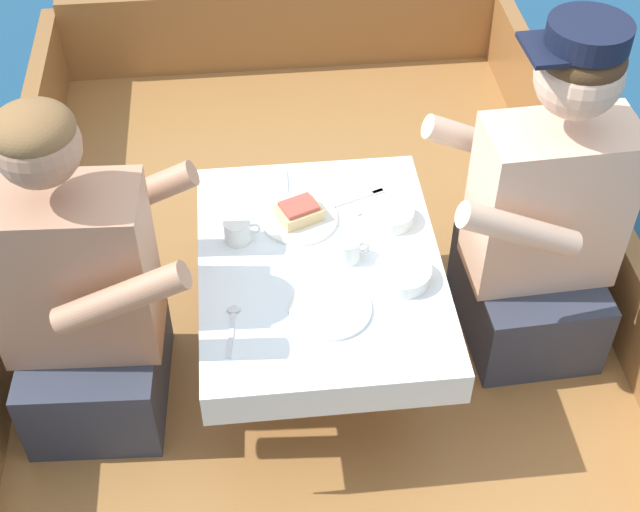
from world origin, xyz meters
The scene contains 18 objects.
ground_plane centered at (0.00, 0.00, 0.00)m, with size 60.00×60.00×0.00m, color navy.
boat_deck centered at (0.00, 0.00, 0.17)m, with size 1.90×3.30×0.35m, color #9E6B38.
gunwale_starboard centered at (0.92, 0.00, 0.50)m, with size 0.06×3.30×0.30m, color #936033.
bow_coaming centered at (0.00, 1.62, 0.52)m, with size 1.78×0.06×0.35m, color #936033.
cockpit_table centered at (0.00, 0.01, 0.71)m, with size 0.65×0.85×0.41m.
person_port centered at (-0.63, -0.06, 0.75)m, with size 0.54×0.46×1.00m.
person_starboard centered at (0.63, 0.07, 0.78)m, with size 0.54×0.46×1.05m.
plate_sandwich centered at (-0.04, 0.18, 0.76)m, with size 0.22×0.22×0.01m.
plate_bread centered at (0.01, -0.17, 0.76)m, with size 0.21×0.21×0.01m.
sandwich centered at (-0.04, 0.18, 0.79)m, with size 0.14×0.13×0.05m.
bowl_port_near centered at (0.21, -0.08, 0.78)m, with size 0.15×0.15×0.04m.
bowl_starboard_near centered at (0.22, 0.15, 0.78)m, with size 0.12×0.12×0.04m.
coffee_cup_port centered at (0.07, 0.01, 0.79)m, with size 0.10×0.07×0.07m.
coffee_cup_starboard centered at (-0.21, 0.12, 0.79)m, with size 0.10×0.07×0.06m.
utensil_spoon_center centered at (0.12, 0.14, 0.76)m, with size 0.04×0.17×0.01m.
utensil_spoon_starboard centered at (-0.24, -0.19, 0.76)m, with size 0.04×0.17×0.01m.
utensil_fork_port centered at (0.15, 0.26, 0.76)m, with size 0.17×0.08×0.00m.
utensil_knife_port centered at (-0.07, 0.31, 0.76)m, with size 0.02×0.17×0.00m.
Camera 1 is at (-0.18, -1.67, 2.44)m, focal length 50.00 mm.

